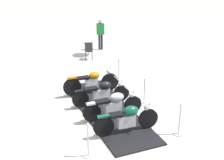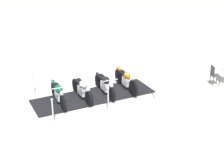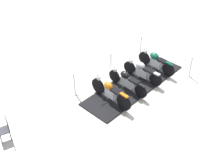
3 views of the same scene
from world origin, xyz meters
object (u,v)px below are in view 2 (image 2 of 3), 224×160
Objects in this scene: motorcycle_chrome at (82,89)px; stanchion_right_mid at (108,103)px; stanchion_right_rear at (156,92)px; motorcycle_copper at (126,80)px; motorcycle_forest at (58,93)px; stanchion_left_front at (34,87)px; motorcycle_black at (105,84)px; stanchion_right_front at (53,116)px; cafe_chair_near_table at (214,74)px.

motorcycle_chrome is 1.62× the size of stanchion_right_mid.
motorcycle_copper is at bearing 155.40° from stanchion_right_rear.
motorcycle_copper is (2.48, 2.13, -0.00)m from motorcycle_forest.
stanchion_left_front is (-2.35, 0.01, -0.16)m from motorcycle_chrome.
motorcycle_chrome is 1.09m from motorcycle_black.
stanchion_right_front is at bearing -49.64° from stanchion_left_front.
stanchion_left_front is (-4.01, -1.40, -0.19)m from motorcycle_copper.
motorcycle_forest reaches higher than motorcycle_chrome.
stanchion_right_mid is 0.99× the size of stanchion_left_front.
stanchion_right_mid is at bearing 51.03° from motorcycle_forest.
stanchion_right_front reaches higher than motorcycle_forest.
stanchion_left_front is at bearing 179.16° from cafe_chair_near_table.
stanchion_left_front reaches higher than cafe_chair_near_table.
motorcycle_forest is 1.67× the size of stanchion_left_front.
motorcycle_black is at bearing -86.72° from motorcycle_copper.
cafe_chair_near_table is at bearing 75.14° from motorcycle_copper.
stanchion_right_rear is 2.33m from stanchion_right_mid.
stanchion_right_rear is 3.45m from cafe_chair_near_table.
stanchion_right_front is 1.10× the size of cafe_chair_near_table.
motorcycle_copper reaches higher than stanchion_right_front.
motorcycle_copper is at bearing 19.27° from stanchion_left_front.
motorcycle_forest is at bearing -87.16° from motorcycle_copper.
motorcycle_black is 2.31m from stanchion_right_rear.
stanchion_left_front is at bearing 168.09° from stanchion_right_mid.
cafe_chair_near_table is at bearing 77.54° from motorcycle_chrome.
stanchion_right_front is (-0.40, -2.28, -0.18)m from motorcycle_chrome.
motorcycle_forest is at bearing -171.40° from cafe_chair_near_table.
motorcycle_forest reaches higher than cafe_chair_near_table.
motorcycle_chrome is 2.32m from stanchion_right_front.
stanchion_left_front reaches higher than stanchion_right_mid.
motorcycle_black is at bearing -175.39° from cafe_chair_near_table.
motorcycle_copper is at bearing 82.47° from stanchion_right_mid.
motorcycle_black is 5.37m from cafe_chair_near_table.
motorcycle_copper is 1.92× the size of cafe_chair_near_table.
stanchion_right_mid is (2.20, -0.05, -0.17)m from motorcycle_forest.
motorcycle_copper reaches higher than motorcycle_black.
cafe_chair_near_table is (6.05, 5.38, 0.23)m from stanchion_right_front.
stanchion_right_mid reaches higher than motorcycle_black.
motorcycle_forest is 4.23m from stanchion_right_rear.
motorcycle_black is 0.97× the size of motorcycle_copper.
motorcycle_chrome is 0.92× the size of motorcycle_copper.
motorcycle_forest is at bearing -25.63° from stanchion_left_front.
cafe_chair_near_table is at bearing 41.66° from stanchion_right_front.
motorcycle_forest is at bearing -159.89° from stanchion_right_rear.
motorcycle_copper reaches higher than stanchion_left_front.
cafe_chair_near_table is (7.99, 3.09, 0.21)m from stanchion_left_front.
motorcycle_black is 1.09m from motorcycle_copper.
stanchion_left_front is (-1.95, 2.29, 0.02)m from stanchion_right_front.
motorcycle_chrome is 2.36m from stanchion_left_front.
motorcycle_copper is 4.33m from cafe_chair_near_table.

